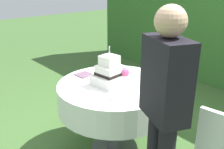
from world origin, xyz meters
TOP-DOWN VIEW (x-y plane):
  - ground_plane at (0.00, 0.00)m, footprint 20.00×20.00m
  - cake_table at (0.00, 0.00)m, footprint 1.14×1.14m
  - wedding_cake at (-0.02, -0.04)m, footprint 0.31×0.32m
  - serving_plate_near at (-0.26, -0.35)m, footprint 0.10×0.10m
  - serving_plate_far at (-0.01, 0.38)m, footprint 0.13×0.13m
  - serving_plate_left at (0.25, -0.23)m, footprint 0.11×0.11m
  - serving_plate_right at (0.34, -0.11)m, footprint 0.12×0.12m
  - napkin_stack at (-0.39, -0.09)m, footprint 0.17×0.17m
  - standing_person at (0.82, -0.29)m, footprint 0.41×0.33m

SIDE VIEW (x-z plane):
  - ground_plane at x=0.00m, z-range 0.00..0.00m
  - cake_table at x=0.00m, z-range 0.23..0.99m
  - napkin_stack at x=-0.39m, z-range 0.76..0.77m
  - serving_plate_near at x=-0.26m, z-range 0.76..0.77m
  - serving_plate_far at x=-0.01m, z-range 0.76..0.77m
  - serving_plate_left at x=0.25m, z-range 0.76..0.77m
  - serving_plate_right at x=0.34m, z-range 0.76..0.77m
  - wedding_cake at x=-0.02m, z-range 0.67..1.06m
  - standing_person at x=0.82m, z-range 0.13..1.73m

